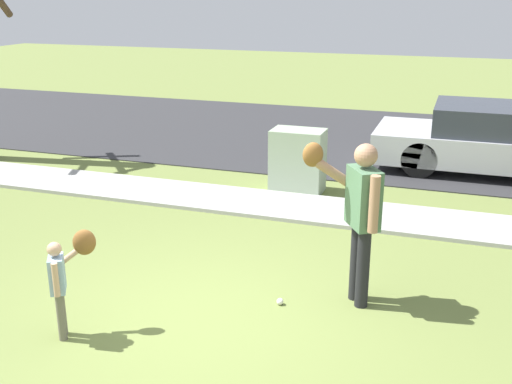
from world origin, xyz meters
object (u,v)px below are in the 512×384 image
at_px(utility_cabinet, 298,161).
at_px(baseball, 280,302).
at_px(person_adult, 359,208).
at_px(person_child, 66,271).
at_px(parked_sedan_silver, 505,140).

bearing_deg(utility_cabinet, baseball, -77.41).
height_order(person_adult, person_child, person_adult).
bearing_deg(person_adult, utility_cabinet, -97.86).
distance_m(person_adult, utility_cabinet, 3.92).
height_order(baseball, parked_sedan_silver, parked_sedan_silver).
distance_m(baseball, parked_sedan_silver, 6.58).
xyz_separation_m(person_adult, parked_sedan_silver, (1.69, 5.77, -0.46)).
relative_size(baseball, parked_sedan_silver, 0.02).
distance_m(person_child, parked_sedan_silver, 8.44).
bearing_deg(person_child, utility_cabinet, 47.63).
xyz_separation_m(baseball, utility_cabinet, (-0.86, 3.86, 0.49)).
bearing_deg(utility_cabinet, person_adult, -65.66).
height_order(person_adult, utility_cabinet, person_adult).
bearing_deg(utility_cabinet, parked_sedan_silver, 34.25).
bearing_deg(baseball, person_child, -145.29).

